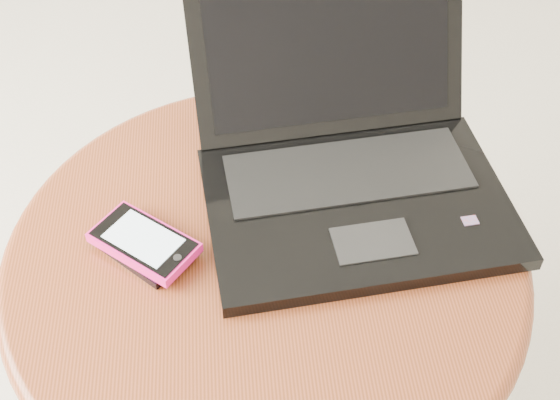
{
  "coord_description": "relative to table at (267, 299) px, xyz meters",
  "views": [
    {
      "loc": [
        -0.08,
        -0.56,
        1.19
      ],
      "look_at": [
        -0.03,
        0.02,
        0.57
      ],
      "focal_mm": 46.09,
      "sensor_mm": 36.0,
      "label": 1
    }
  ],
  "objects": [
    {
      "name": "phone_pink",
      "position": [
        -0.14,
        0.01,
        0.13
      ],
      "size": [
        0.14,
        0.13,
        0.02
      ],
      "color": "#FF1A87",
      "rests_on": "phone_black"
    },
    {
      "name": "laptop",
      "position": [
        0.12,
        0.1,
        0.15
      ],
      "size": [
        0.41,
        0.4,
        0.23
      ],
      "color": "black",
      "rests_on": "table"
    },
    {
      "name": "phone_black",
      "position": [
        -0.15,
        0.01,
        0.12
      ],
      "size": [
        0.13,
        0.13,
        0.01
      ],
      "color": "black",
      "rests_on": "table"
    },
    {
      "name": "table",
      "position": [
        0.0,
        0.0,
        0.0
      ],
      "size": [
        0.65,
        0.65,
        0.51
      ],
      "color": "#552D1B",
      "rests_on": "ground"
    }
  ]
}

